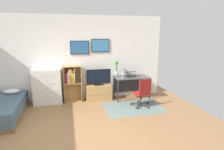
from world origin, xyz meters
name	(u,v)px	position (x,y,z in m)	size (l,w,h in m)	color
ground_plane	(74,137)	(0.00, 0.00, 0.00)	(7.20, 7.20, 0.00)	#936B44
wall_back_with_posters	(70,58)	(0.01, 2.43, 1.35)	(6.12, 0.09, 2.70)	white
area_rug	(134,107)	(1.76, 1.25, 0.00)	(1.70, 1.20, 0.01)	slate
dresser	(48,87)	(-0.70, 2.15, 0.55)	(0.83, 0.46, 1.10)	white
bookshelf	(72,80)	(0.02, 2.22, 0.69)	(0.55, 0.30, 1.14)	tan
tv_stand	(99,92)	(0.88, 2.17, 0.25)	(0.82, 0.41, 0.50)	tan
television	(99,77)	(0.88, 2.15, 0.76)	(0.78, 0.16, 0.52)	black
desk	(131,80)	(1.96, 2.14, 0.61)	(1.12, 0.62, 0.74)	#4C4C4F
office_chair	(143,92)	(2.02, 1.24, 0.46)	(0.58, 0.57, 0.86)	#232326
laptop	(130,74)	(1.94, 2.13, 0.81)	(0.41, 0.44, 0.17)	#333338
computer_mouse	(140,76)	(2.22, 2.00, 0.76)	(0.06, 0.10, 0.03)	#262628
bamboo_vase	(117,68)	(1.50, 2.26, 1.01)	(0.10, 0.11, 0.51)	silver
wine_glass	(123,74)	(1.63, 2.01, 0.87)	(0.07, 0.07, 0.18)	silver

